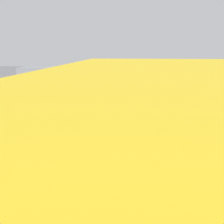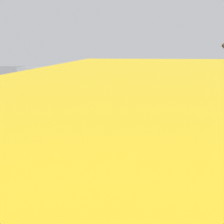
% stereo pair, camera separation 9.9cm
% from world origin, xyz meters
% --- Properties ---
extents(ground_plane, '(90.00, 90.00, 0.00)m').
position_xyz_m(ground_plane, '(0.00, 0.00, 0.00)').
color(ground_plane, '#5B5B5E').
extents(slush_patch_near_cluster, '(2.59, 2.59, 0.01)m').
position_xyz_m(slush_patch_near_cluster, '(-2.48, -1.79, 0.00)').
color(slush_patch_near_cluster, silver).
rests_on(slush_patch_near_cluster, ground).
extents(slush_patch_under_van, '(1.28, 1.28, 0.01)m').
position_xyz_m(slush_patch_under_van, '(-0.21, -2.93, 0.00)').
color(slush_patch_under_van, '#ADAFB5').
rests_on(slush_patch_under_van, ground).
extents(slush_patch_mid_street, '(1.24, 1.24, 0.01)m').
position_xyz_m(slush_patch_mid_street, '(-0.43, 3.60, 0.00)').
color(slush_patch_mid_street, '#ADAFB5').
rests_on(slush_patch_mid_street, ground).
extents(slush_patch_far_side, '(2.75, 2.75, 0.01)m').
position_xyz_m(slush_patch_far_side, '(3.04, 2.74, 0.00)').
color(slush_patch_far_side, silver).
rests_on(slush_patch_far_side, ground).
extents(cargo_van_parked_right, '(2.34, 5.41, 2.60)m').
position_xyz_m(cargo_van_parked_right, '(4.05, -0.83, 1.18)').
color(cargo_van_parked_right, gray).
rests_on(cargo_van_parked_right, ground).
extents(shopping_cart_vendor, '(0.63, 0.87, 1.04)m').
position_xyz_m(shopping_cart_vendor, '(-0.19, -0.29, 0.57)').
color(shopping_cart_vendor, '#1951B2').
rests_on(shopping_cart_vendor, ground).
extents(hand_dolly_boxes, '(0.77, 0.85, 1.44)m').
position_xyz_m(hand_dolly_boxes, '(0.60, -0.44, 0.82)').
color(hand_dolly_boxes, '#515156').
rests_on(hand_dolly_boxes, ground).
extents(pedestrian_pink_side, '(1.04, 1.04, 2.15)m').
position_xyz_m(pedestrian_pink_side, '(-1.42, 0.23, 1.58)').
color(pedestrian_pink_side, black).
rests_on(pedestrian_pink_side, ground).
extents(pedestrian_black_side, '(1.04, 1.04, 2.15)m').
position_xyz_m(pedestrian_black_side, '(-0.40, 0.87, 1.57)').
color(pedestrian_black_side, black).
rests_on(pedestrian_black_side, ground).
extents(pedestrian_white_side, '(1.04, 1.04, 2.15)m').
position_xyz_m(pedestrian_white_side, '(0.22, -1.37, 1.57)').
color(pedestrian_white_side, black).
rests_on(pedestrian_white_side, ground).
extents(pedestrian_far_side, '(1.04, 1.04, 2.15)m').
position_xyz_m(pedestrian_far_side, '(0.83, 0.86, 1.58)').
color(pedestrian_far_side, black).
rests_on(pedestrian_far_side, ground).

